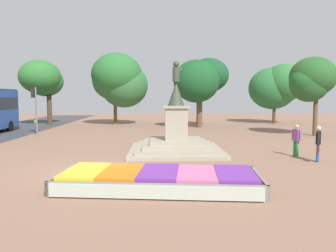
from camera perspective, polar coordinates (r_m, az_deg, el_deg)
ground_plane at (r=13.37m, az=-13.43°, el=-7.83°), size 88.44×88.44×0.00m
flower_planter at (r=10.84m, az=-1.60°, el=-9.33°), size 6.79×3.37×0.56m
statue_monument at (r=17.51m, az=1.40°, el=-2.15°), size 4.90×4.90×4.82m
traffic_light_far_corner at (r=27.17m, az=-22.22°, el=3.86°), size 0.41×0.28×3.67m
pedestrian_with_handbag at (r=16.33m, az=24.69°, el=-2.51°), size 0.43×0.68×1.65m
pedestrian_near_planter at (r=17.37m, az=21.44°, el=-1.98°), size 0.35×0.53×1.60m
park_tree_far_left at (r=38.02m, az=18.41°, el=6.54°), size 5.69×5.27×6.48m
park_tree_behind_statue at (r=36.98m, az=-21.07°, el=7.67°), size 4.24×4.75×6.71m
park_tree_far_right at (r=26.87m, az=23.64°, el=7.38°), size 3.54×3.65×5.93m
park_tree_street_side at (r=31.54m, az=5.88°, el=8.17°), size 5.45×5.37×6.68m
park_tree_mid_canopy at (r=34.84m, az=-8.53°, el=7.88°), size 5.80×5.80×7.44m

